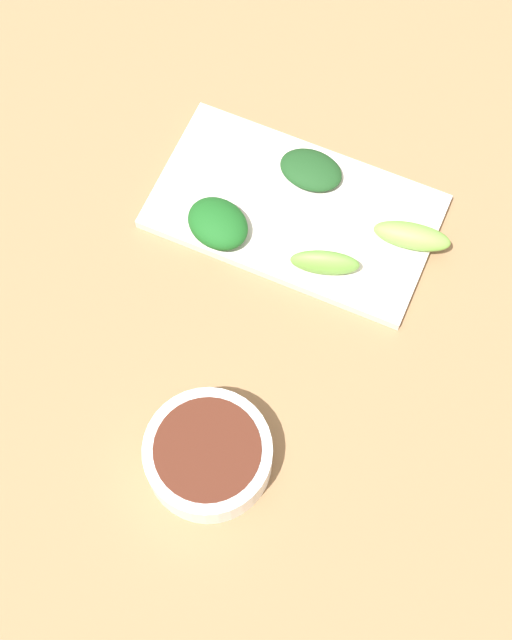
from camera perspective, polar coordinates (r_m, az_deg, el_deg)
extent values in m
cube|color=olive|center=(0.95, 0.99, -0.50)|extent=(2.10, 2.10, 0.02)
cylinder|color=white|center=(0.88, -2.58, -8.06)|extent=(0.12, 0.12, 0.04)
cylinder|color=#491F13|center=(0.87, -2.60, -7.93)|extent=(0.10, 0.10, 0.03)
cube|color=silver|center=(0.99, 2.28, 6.40)|extent=(0.16, 0.28, 0.01)
ellipsoid|color=#1B461E|center=(1.00, 3.25, 8.80)|extent=(0.05, 0.07, 0.02)
ellipsoid|color=#195A1E|center=(0.96, -2.26, 5.69)|extent=(0.07, 0.08, 0.03)
ellipsoid|color=#7ABA49|center=(0.97, 9.15, 4.90)|extent=(0.04, 0.08, 0.02)
ellipsoid|color=#6CAD42|center=(0.94, 4.07, 3.39)|extent=(0.04, 0.07, 0.03)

